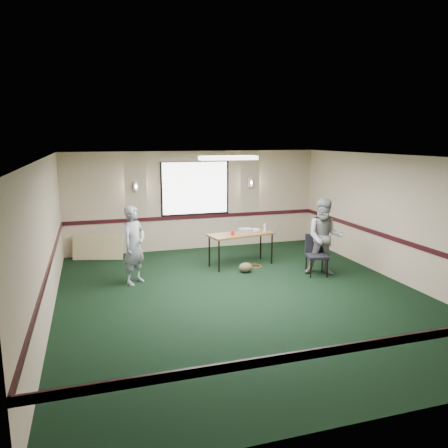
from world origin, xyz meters
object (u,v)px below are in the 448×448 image
object	(u,v)px
person_right	(325,237)
projector	(245,231)
person_left	(134,245)
folding_table	(241,236)
conference_chair	(316,251)

from	to	relation	value
person_right	projector	bearing A→B (deg)	164.03
projector	person_left	bearing A→B (deg)	-171.44
folding_table	conference_chair	size ratio (longest dim) A/B	1.84
conference_chair	person_right	xyz separation A→B (m)	(0.17, -0.07, 0.33)
folding_table	person_right	xyz separation A→B (m)	(1.55, -1.24, 0.13)
person_left	person_right	bearing A→B (deg)	-52.76
folding_table	person_left	size ratio (longest dim) A/B	1.01
person_left	person_right	xyz separation A→B (m)	(4.14, -0.63, 0.03)
folding_table	conference_chair	world-z (taller)	conference_chair
projector	person_left	size ratio (longest dim) A/B	0.19
projector	conference_chair	distance (m)	1.77
projector	person_left	xyz separation A→B (m)	(-2.71, -0.64, -0.01)
conference_chair	person_left	xyz separation A→B (m)	(-3.97, 0.56, 0.30)
conference_chair	person_left	size ratio (longest dim) A/B	0.55
projector	conference_chair	bearing A→B (deg)	-48.25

